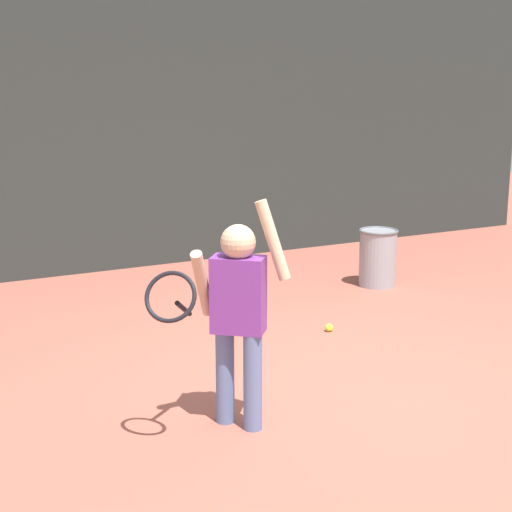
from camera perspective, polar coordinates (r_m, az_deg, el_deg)
ground_plane at (r=5.15m, az=7.40°, el=-10.02°), size 20.00×20.00×0.00m
back_fence_windscreen at (r=8.34m, az=-8.42°, el=12.53°), size 10.53×0.08×3.92m
fence_post_2 at (r=9.10m, az=1.89°, el=13.15°), size 0.09×0.09×4.07m
fence_post_3 at (r=11.17m, az=17.71°, el=12.53°), size 0.09×0.09×4.07m
tennis_player at (r=4.42m, az=-1.49°, el=-3.81°), size 0.89×0.50×1.35m
ball_hopper at (r=7.70m, az=8.92°, el=-0.07°), size 0.38×0.38×0.56m
tennis_ball_1 at (r=6.32m, az=5.38°, el=-5.25°), size 0.07×0.07×0.07m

